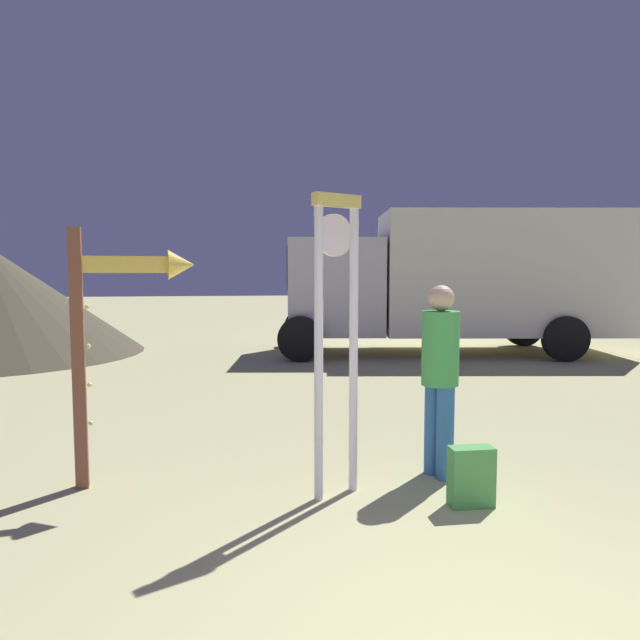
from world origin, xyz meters
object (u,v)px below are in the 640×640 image
(arrow_sign, at_px, (121,314))
(backpack, at_px, (471,477))
(box_truck_near, at_px, (462,277))
(standing_clock, at_px, (336,319))
(person_near_clock, at_px, (440,371))

(arrow_sign, xyz_separation_m, backpack, (2.71, -0.89, -1.22))
(box_truck_near, bearing_deg, standing_clock, -118.49)
(box_truck_near, bearing_deg, backpack, -111.53)
(person_near_clock, height_order, box_truck_near, box_truck_near)
(standing_clock, xyz_separation_m, backpack, (0.98, -0.38, -1.19))
(standing_clock, xyz_separation_m, person_near_clock, (0.96, 0.28, -0.48))
(backpack, bearing_deg, person_near_clock, 91.57)
(standing_clock, relative_size, arrow_sign, 1.11)
(person_near_clock, bearing_deg, backpack, -88.43)
(box_truck_near, bearing_deg, person_near_clock, -113.39)
(standing_clock, distance_m, person_near_clock, 1.11)
(backpack, height_order, box_truck_near, box_truck_near)
(arrow_sign, height_order, box_truck_near, box_truck_near)
(person_near_clock, distance_m, backpack, 0.97)
(standing_clock, height_order, person_near_clock, standing_clock)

